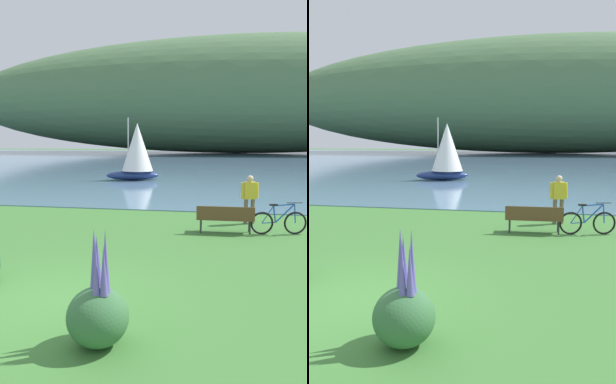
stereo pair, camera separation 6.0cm
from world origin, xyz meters
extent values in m
plane|color=#3D7533|center=(0.00, 0.00, 0.00)|extent=(200.00, 200.00, 0.00)
cube|color=#5B7F9E|center=(0.00, 49.31, 0.02)|extent=(180.00, 80.00, 0.04)
ellipsoid|color=#4C7047|center=(5.26, 74.31, 11.32)|extent=(117.26, 28.00, 22.55)
cube|color=brown|center=(3.27, 6.00, 0.45)|extent=(1.81, 0.52, 0.05)
cube|color=brown|center=(3.27, 5.79, 0.68)|extent=(1.80, 0.08, 0.40)
cylinder|color=#2D2D33|center=(2.50, 6.16, 0.23)|extent=(0.05, 0.05, 0.45)
cylinder|color=#2D2D33|center=(4.03, 6.19, 0.23)|extent=(0.05, 0.05, 0.45)
cylinder|color=#2D2D33|center=(2.50, 5.82, 0.23)|extent=(0.05, 0.05, 0.45)
cylinder|color=#2D2D33|center=(4.03, 5.85, 0.23)|extent=(0.05, 0.05, 0.45)
torus|color=black|center=(5.43, 6.16, 0.36)|extent=(0.72, 0.20, 0.72)
torus|color=black|center=(4.40, 5.96, 0.36)|extent=(0.72, 0.20, 0.72)
cylinder|color=#1E4CB2|center=(5.10, 6.10, 0.67)|extent=(0.60, 0.16, 0.61)
cylinder|color=#1E4CB2|center=(5.06, 6.09, 0.94)|extent=(0.65, 0.17, 0.09)
cylinder|color=#1E4CB2|center=(4.78, 6.03, 0.65)|extent=(0.13, 0.07, 0.54)
cylinder|color=#1E4CB2|center=(4.61, 6.00, 0.37)|extent=(0.42, 0.11, 0.05)
cylinder|color=#1E4CB2|center=(4.57, 5.99, 0.64)|extent=(0.37, 0.10, 0.56)
cylinder|color=#1E4CB2|center=(5.40, 6.16, 0.66)|extent=(0.09, 0.05, 0.60)
cube|color=black|center=(4.74, 6.03, 0.94)|extent=(0.25, 0.14, 0.05)
cylinder|color=black|center=(5.38, 6.15, 1.00)|extent=(0.48, 0.12, 0.02)
cylinder|color=#72604C|center=(3.98, 7.48, 0.44)|extent=(0.14, 0.14, 0.88)
cylinder|color=#72604C|center=(4.21, 7.52, 0.44)|extent=(0.14, 0.14, 0.88)
cube|color=yellow|center=(4.10, 7.50, 1.18)|extent=(0.41, 0.29, 0.60)
sphere|color=beige|center=(4.10, 7.50, 1.60)|extent=(0.22, 0.22, 0.22)
cylinder|color=yellow|center=(3.84, 7.45, 1.18)|extent=(0.09, 0.09, 0.56)
cylinder|color=yellow|center=(4.35, 7.55, 1.18)|extent=(0.09, 0.09, 0.56)
ellipsoid|color=#386B3D|center=(1.47, -1.33, 0.43)|extent=(0.91, 0.91, 0.87)
cylinder|color=#386B3D|center=(1.42, -1.28, 0.75)|extent=(0.02, 0.02, 0.12)
cone|color=#6B5BB7|center=(1.42, -1.28, 1.28)|extent=(0.14, 0.14, 0.92)
cylinder|color=#386B3D|center=(1.49, -1.43, 0.75)|extent=(0.02, 0.02, 0.12)
cone|color=#6B5BB7|center=(1.49, -1.43, 1.22)|extent=(0.10, 0.10, 0.82)
cylinder|color=#386B3D|center=(1.60, -1.34, 0.75)|extent=(0.02, 0.02, 0.12)
cone|color=#6B5BB7|center=(1.60, -1.34, 1.28)|extent=(0.13, 0.13, 0.93)
cylinder|color=#386B3D|center=(1.50, -1.46, 0.75)|extent=(0.02, 0.02, 0.12)
cone|color=#6B5BB7|center=(1.50, -1.46, 1.19)|extent=(0.11, 0.11, 0.76)
cylinder|color=#386B3D|center=(1.42, -1.16, 0.75)|extent=(0.02, 0.02, 0.12)
cone|color=#6B5BB7|center=(1.42, -1.16, 1.21)|extent=(0.15, 0.15, 0.79)
cylinder|color=#386B3D|center=(1.61, -1.44, 0.75)|extent=(0.02, 0.02, 0.12)
cone|color=#6B5BB7|center=(1.61, -1.44, 1.17)|extent=(0.12, 0.12, 0.72)
ellipsoid|color=navy|center=(-3.25, 20.67, 0.37)|extent=(3.88, 2.01, 0.65)
cylinder|color=#B2B2B2|center=(-3.53, 20.59, 2.56)|extent=(0.09, 0.09, 3.74)
cone|color=white|center=(-2.92, 20.77, 2.38)|extent=(2.73, 2.73, 3.36)
camera|label=1|loc=(3.22, -6.44, 2.99)|focal=36.68mm
camera|label=2|loc=(3.28, -6.43, 2.99)|focal=36.68mm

